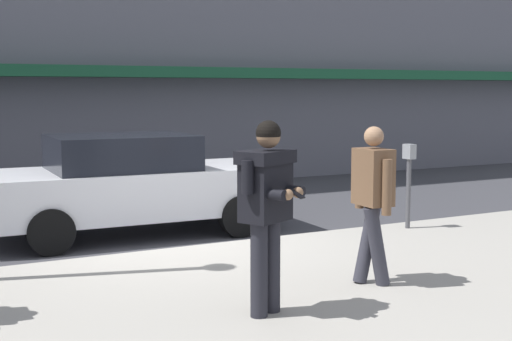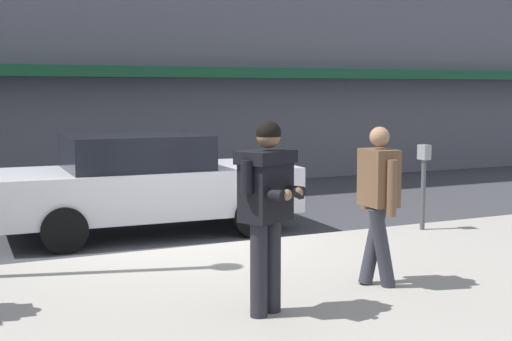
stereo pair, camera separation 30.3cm
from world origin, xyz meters
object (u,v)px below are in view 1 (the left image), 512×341
(pedestrian_dark_coat, at_px, (373,195))
(parking_meter, at_px, (409,173))
(man_texting_on_phone, at_px, (267,196))
(parked_sedan_mid, at_px, (131,184))

(pedestrian_dark_coat, height_order, parking_meter, pedestrian_dark_coat)
(man_texting_on_phone, height_order, pedestrian_dark_coat, man_texting_on_phone)
(parked_sedan_mid, relative_size, pedestrian_dark_coat, 2.68)
(man_texting_on_phone, bearing_deg, parking_meter, 34.26)
(man_texting_on_phone, relative_size, parking_meter, 1.42)
(pedestrian_dark_coat, bearing_deg, parked_sedan_mid, 105.98)
(parked_sedan_mid, relative_size, man_texting_on_phone, 2.53)
(man_texting_on_phone, bearing_deg, parked_sedan_mid, 87.07)
(parked_sedan_mid, distance_m, pedestrian_dark_coat, 4.56)
(man_texting_on_phone, bearing_deg, pedestrian_dark_coat, 14.45)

